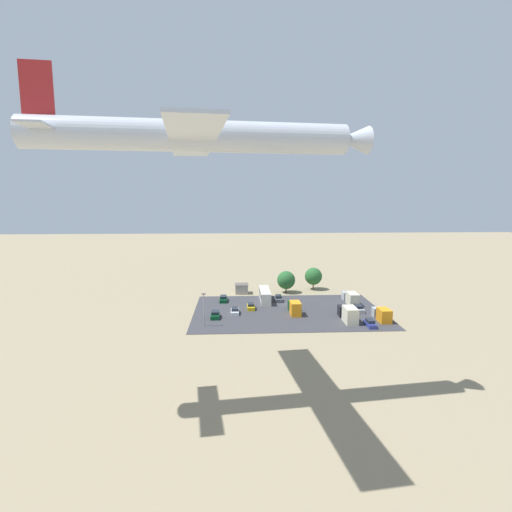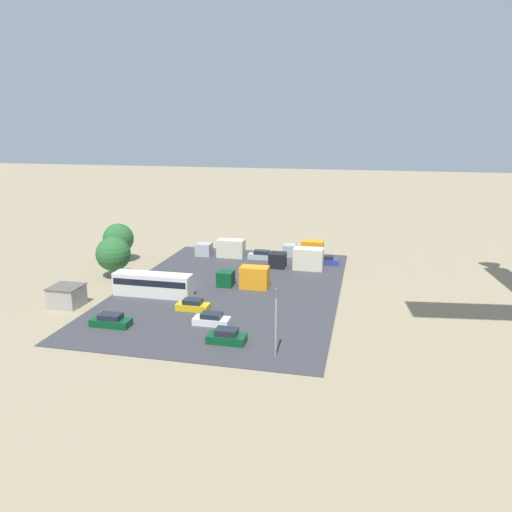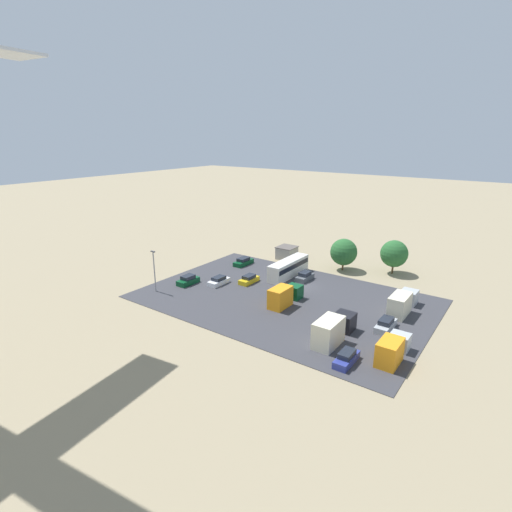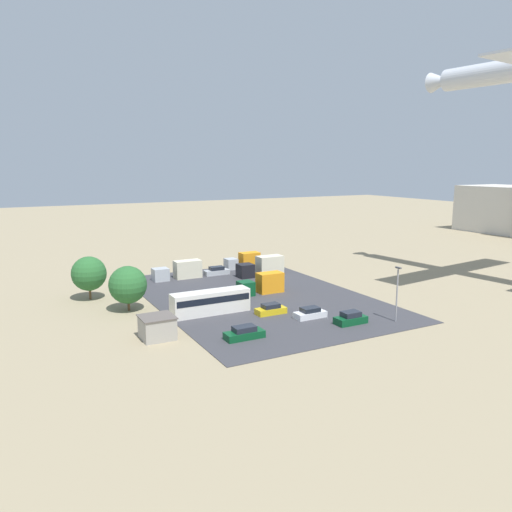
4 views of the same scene
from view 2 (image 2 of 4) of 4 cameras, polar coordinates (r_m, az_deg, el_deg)
The scene contains 18 objects.
ground_plane at distance 74.45m, azimuth -8.02°, elevation -3.45°, with size 400.00×400.00×0.00m, color gray.
parking_lot_surface at distance 72.36m, azimuth -2.92°, elevation -3.83°, with size 46.06×31.09×0.08m.
shed_building at distance 70.09m, azimuth -20.80°, elevation -4.29°, with size 3.85×3.99×2.74m.
bus at distance 70.55m, azimuth -11.70°, elevation -3.13°, with size 2.59×11.04×3.19m.
parked_car_0 at distance 60.06m, azimuth -5.09°, elevation -7.24°, with size 1.91×4.35×1.42m.
parked_car_1 at distance 73.98m, azimuth -10.37°, elevation -3.06°, with size 1.86×4.20×1.62m.
parked_car_2 at distance 55.12m, azimuth -3.38°, elevation -9.21°, with size 1.95×4.25×1.62m.
parked_car_3 at distance 61.76m, azimuth -16.26°, elevation -7.13°, with size 1.93×4.76×1.52m.
parked_car_4 at distance 85.55m, azimuth 7.99°, elevation -0.51°, with size 1.71×4.42×1.56m.
parked_car_5 at distance 64.75m, azimuth -7.22°, elevation -5.62°, with size 1.83×4.23×1.45m.
parked_car_6 at distance 88.04m, azimuth 0.65°, elevation 0.07°, with size 1.84×4.72×1.54m.
parked_truck_0 at distance 72.60m, azimuth -1.12°, elevation -2.50°, with size 2.33×7.54×3.20m.
parked_truck_1 at distance 89.65m, azimuth -3.76°, elevation 0.85°, with size 2.42×8.83×3.18m.
parked_truck_2 at distance 82.17m, azimuth 4.99°, elevation -0.36°, with size 2.59×8.86×3.54m.
parked_truck_3 at distance 89.73m, azimuth 5.71°, elevation 0.76°, with size 2.39×7.09×3.00m.
tree_near_shed at distance 80.17m, azimuth -16.00°, elevation 0.23°, with size 5.31×5.31×6.41m.
tree_apron_mid at distance 89.33m, azimuth -15.45°, elevation 1.93°, with size 5.24×5.24×6.66m.
light_pole_lot_centre at distance 50.72m, azimuth 2.28°, elevation -7.24°, with size 0.90×0.28×7.29m.
Camera 2 is at (65.93, 25.63, 23.24)m, focal length 35.00 mm.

